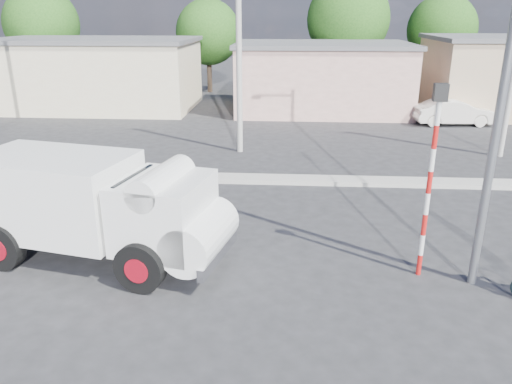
# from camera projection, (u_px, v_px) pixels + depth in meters

# --- Properties ---
(ground_plane) EXTENTS (120.00, 120.00, 0.00)m
(ground_plane) POSITION_uv_depth(u_px,v_px,m) (278.00, 304.00, 10.35)
(ground_plane) COLOR #262628
(ground_plane) RESTS_ON ground
(median) EXTENTS (40.00, 0.80, 0.16)m
(median) POSITION_uv_depth(u_px,v_px,m) (284.00, 179.00, 17.83)
(median) COLOR #99968E
(median) RESTS_ON ground
(truck) EXTENTS (6.49, 3.49, 2.54)m
(truck) POSITION_uv_depth(u_px,v_px,m) (99.00, 206.00, 11.78)
(truck) COLOR black
(truck) RESTS_ON ground
(car_cream) EXTENTS (4.27, 1.77, 1.37)m
(car_cream) POSITION_uv_depth(u_px,v_px,m) (454.00, 112.00, 26.65)
(car_cream) COLOR silver
(car_cream) RESTS_ON ground
(traffic_pole) EXTENTS (0.28, 0.18, 4.36)m
(traffic_pole) POSITION_uv_depth(u_px,v_px,m) (431.00, 167.00, 10.67)
(traffic_pole) COLOR red
(traffic_pole) RESTS_ON ground
(streetlight) EXTENTS (2.34, 0.22, 9.00)m
(streetlight) POSITION_uv_depth(u_px,v_px,m) (500.00, 54.00, 9.52)
(streetlight) COLOR slate
(streetlight) RESTS_ON ground
(building_row) EXTENTS (37.80, 7.30, 4.44)m
(building_row) POSITION_uv_depth(u_px,v_px,m) (307.00, 75.00, 30.20)
(building_row) COLOR beige
(building_row) RESTS_ON ground
(tree_row) EXTENTS (43.62, 7.43, 8.42)m
(tree_row) POSITION_uv_depth(u_px,v_px,m) (344.00, 23.00, 35.11)
(tree_row) COLOR #38281E
(tree_row) RESTS_ON ground
(utility_poles) EXTENTS (35.40, 0.24, 8.00)m
(utility_poles) POSITION_uv_depth(u_px,v_px,m) (369.00, 56.00, 20.02)
(utility_poles) COLOR #99968E
(utility_poles) RESTS_ON ground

